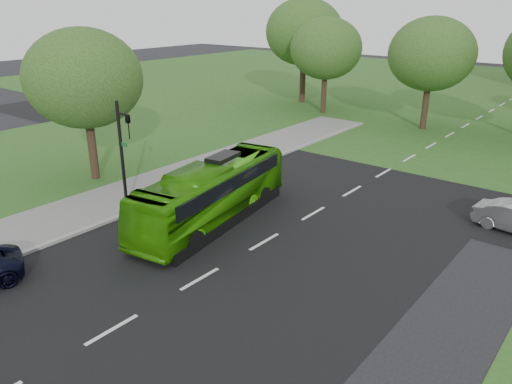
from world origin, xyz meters
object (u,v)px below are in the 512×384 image
Objects in this scene: tree_park_b at (432,54)px; bus at (212,193)px; traffic_light at (124,150)px; tree_park_a at (326,48)px; tree_side_near at (84,79)px; tree_park_f at (304,32)px.

tree_park_b reaches higher than bus.
traffic_light is at bearing -99.76° from tree_park_b.
tree_park_b is at bearing -1.97° from tree_park_a.
tree_side_near is at bearing -113.53° from tree_park_b.
tree_park_a reaches higher than bus.
tree_park_a is 0.84× the size of tree_park_f.
tree_park_f reaches higher than tree_side_near.
tree_side_near reaches higher than bus.
tree_park_a is at bearing 88.26° from tree_side_near.
traffic_light reaches higher than bus.
tree_park_a is at bearing 178.03° from tree_park_b.
tree_park_f reaches higher than traffic_light.
bus is (-0.89, -24.40, -4.58)m from tree_park_b.
tree_side_near is 1.53× the size of traffic_light.
traffic_light is at bearing -20.21° from tree_side_near.
traffic_light is (-3.67, -2.08, 1.90)m from bus.
tree_side_near reaches higher than traffic_light.
bus is at bearing -70.16° from tree_park_a.
traffic_light is (5.26, -26.82, -2.57)m from tree_park_a.
bus is at bearing -0.81° from tree_side_near.
tree_park_f is at bearing 97.69° from tree_side_near.
tree_side_near is (3.75, -27.78, -1.16)m from tree_park_f.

